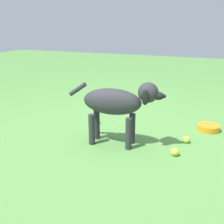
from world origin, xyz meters
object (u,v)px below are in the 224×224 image
at_px(dog, 118,103).
at_px(tennis_ball_1, 186,139).
at_px(tennis_ball_0, 97,120).
at_px(tennis_ball_2, 175,152).
at_px(water_bowl, 208,128).

relative_size(dog, tennis_ball_1, 12.87).
height_order(dog, tennis_ball_0, dog).
xyz_separation_m(dog, tennis_ball_2, (-0.02, -0.51, -0.35)).
height_order(dog, water_bowl, dog).
xyz_separation_m(tennis_ball_2, water_bowl, (0.68, -0.20, -0.00)).
bearing_deg(tennis_ball_2, water_bowl, -16.52).
bearing_deg(tennis_ball_2, tennis_ball_1, -8.74).
bearing_deg(tennis_ball_1, tennis_ball_0, 82.35).
bearing_deg(dog, tennis_ball_1, 19.80).
bearing_deg(tennis_ball_0, dog, -134.55).
xyz_separation_m(tennis_ball_1, tennis_ball_2, (-0.29, 0.04, 0.00)).
bearing_deg(tennis_ball_2, dog, 87.90).
relative_size(tennis_ball_1, tennis_ball_2, 1.00).
bearing_deg(water_bowl, tennis_ball_0, 103.14).
height_order(tennis_ball_0, tennis_ball_1, same).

